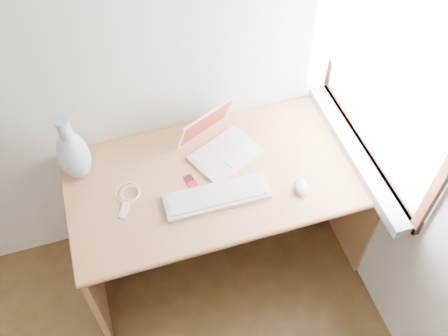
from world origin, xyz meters
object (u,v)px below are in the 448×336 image
object	(u,v)px
external_keyboard	(217,196)
laptop	(223,143)
vase	(73,154)
desk	(217,187)

from	to	relation	value
external_keyboard	laptop	bearing A→B (deg)	68.11
vase	external_keyboard	bearing A→B (deg)	-29.13
laptop	desk	bearing A→B (deg)	-159.61
desk	external_keyboard	bearing A→B (deg)	-105.73
external_keyboard	vase	size ratio (longest dim) A/B	1.31
laptop	external_keyboard	xyz separation A→B (m)	(-0.11, -0.27, -0.04)
laptop	vase	bearing A→B (deg)	150.81
desk	external_keyboard	world-z (taller)	external_keyboard
desk	vase	xyz separation A→B (m)	(-0.64, 0.10, 0.38)
desk	laptop	size ratio (longest dim) A/B	3.84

